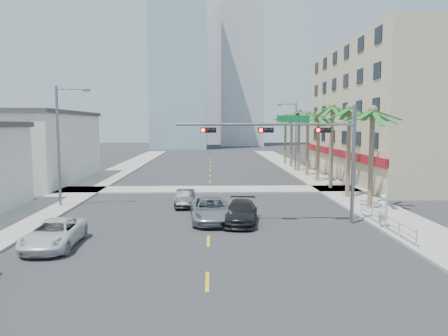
% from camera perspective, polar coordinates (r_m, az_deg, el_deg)
% --- Properties ---
extents(ground, '(260.00, 260.00, 0.00)m').
position_cam_1_polar(ground, '(19.75, -2.14, -12.58)').
color(ground, '#262628').
rests_on(ground, ground).
extents(sidewalk_right, '(4.00, 120.00, 0.15)m').
position_cam_1_polar(sidewalk_right, '(40.97, 15.16, -3.07)').
color(sidewalk_right, gray).
rests_on(sidewalk_right, ground).
extents(sidewalk_left, '(4.00, 120.00, 0.15)m').
position_cam_1_polar(sidewalk_left, '(41.08, -18.91, -3.16)').
color(sidewalk_left, gray).
rests_on(sidewalk_left, ground).
extents(sidewalk_cross, '(80.00, 4.00, 0.15)m').
position_cam_1_polar(sidewalk_cross, '(41.21, -1.89, -2.83)').
color(sidewalk_cross, gray).
rests_on(sidewalk_cross, ground).
extents(building_right, '(15.25, 28.00, 15.00)m').
position_cam_1_polar(building_right, '(53.42, 22.61, 6.68)').
color(building_right, tan).
rests_on(building_right, ground).
extents(building_left_far, '(11.00, 18.00, 7.20)m').
position_cam_1_polar(building_left_far, '(50.79, -24.47, 2.28)').
color(building_left_far, beige).
rests_on(building_left_far, ground).
extents(tower_far_left, '(14.00, 14.00, 48.00)m').
position_cam_1_polar(tower_far_left, '(115.42, -5.89, 14.57)').
color(tower_far_left, '#99B2C6').
rests_on(tower_far_left, ground).
extents(tower_far_right, '(12.00, 12.00, 60.00)m').
position_cam_1_polar(tower_far_right, '(131.22, 2.32, 16.17)').
color(tower_far_right, '#ADADB2').
rests_on(tower_far_right, ground).
extents(tower_far_center, '(16.00, 16.00, 42.00)m').
position_cam_1_polar(tower_far_center, '(144.54, -2.97, 11.60)').
color(tower_far_center, '#ADADB2').
rests_on(tower_far_center, ground).
extents(traffic_signal_mast, '(11.12, 0.54, 7.20)m').
position_cam_1_polar(traffic_signal_mast, '(27.31, 10.21, 3.24)').
color(traffic_signal_mast, slate).
rests_on(traffic_signal_mast, ground).
extents(palm_tree_0, '(4.80, 4.80, 7.80)m').
position_cam_1_polar(palm_tree_0, '(32.81, 18.86, 6.96)').
color(palm_tree_0, brown).
rests_on(palm_tree_0, ground).
extents(palm_tree_1, '(4.80, 4.80, 8.16)m').
position_cam_1_polar(palm_tree_1, '(37.74, 16.10, 7.37)').
color(palm_tree_1, brown).
rests_on(palm_tree_1, ground).
extents(palm_tree_2, '(4.80, 4.80, 8.52)m').
position_cam_1_polar(palm_tree_2, '(42.73, 13.97, 7.67)').
color(palm_tree_2, brown).
rests_on(palm_tree_2, ground).
extents(palm_tree_3, '(4.80, 4.80, 7.80)m').
position_cam_1_polar(palm_tree_3, '(47.74, 12.27, 6.65)').
color(palm_tree_3, brown).
rests_on(palm_tree_3, ground).
extents(palm_tree_4, '(4.80, 4.80, 8.16)m').
position_cam_1_polar(palm_tree_4, '(52.81, 10.92, 6.96)').
color(palm_tree_4, brown).
rests_on(palm_tree_4, ground).
extents(palm_tree_5, '(4.80, 4.80, 8.52)m').
position_cam_1_polar(palm_tree_5, '(57.91, 9.80, 7.20)').
color(palm_tree_5, brown).
rests_on(palm_tree_5, ground).
extents(palm_tree_6, '(4.80, 4.80, 7.80)m').
position_cam_1_polar(palm_tree_6, '(63.00, 8.85, 6.46)').
color(palm_tree_6, brown).
rests_on(palm_tree_6, ground).
extents(palm_tree_7, '(4.80, 4.80, 8.16)m').
position_cam_1_polar(palm_tree_7, '(68.12, 8.05, 6.71)').
color(palm_tree_7, brown).
rests_on(palm_tree_7, ground).
extents(streetlight_left, '(2.55, 0.25, 9.00)m').
position_cam_1_polar(streetlight_left, '(34.62, -20.53, 3.47)').
color(streetlight_left, slate).
rests_on(streetlight_left, ground).
extents(streetlight_right, '(2.55, 0.25, 9.00)m').
position_cam_1_polar(streetlight_right, '(57.78, 9.16, 4.52)').
color(streetlight_right, slate).
rests_on(streetlight_right, ground).
extents(guardrail, '(0.08, 8.08, 1.00)m').
position_cam_1_polar(guardrail, '(27.30, 20.27, -6.32)').
color(guardrail, silver).
rests_on(guardrail, ground).
extents(car_parked_far, '(2.39, 5.02, 1.38)m').
position_cam_1_polar(car_parked_far, '(23.89, -21.33, -8.01)').
color(car_parked_far, silver).
rests_on(car_parked_far, ground).
extents(car_lane_left, '(1.36, 3.81, 1.25)m').
position_cam_1_polar(car_lane_left, '(33.19, -5.10, -3.97)').
color(car_lane_left, black).
rests_on(car_lane_left, ground).
extents(car_lane_center, '(2.86, 5.57, 1.50)m').
position_cam_1_polar(car_lane_center, '(27.99, -1.73, -5.50)').
color(car_lane_center, '#A3A4A8').
rests_on(car_lane_center, ground).
extents(car_lane_right, '(2.61, 5.09, 1.41)m').
position_cam_1_polar(car_lane_right, '(27.46, 2.19, -5.82)').
color(car_lane_right, black).
rests_on(car_lane_right, ground).
extents(pedestrian, '(0.75, 0.53, 1.94)m').
position_cam_1_polar(pedestrian, '(27.54, 20.02, -5.26)').
color(pedestrian, white).
rests_on(pedestrian, sidewalk_right).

